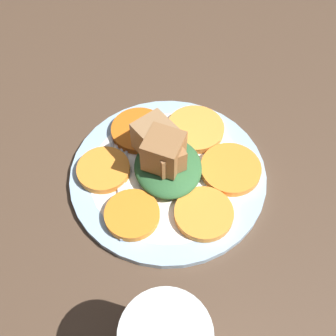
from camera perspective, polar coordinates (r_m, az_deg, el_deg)
The scene contains 10 objects.
table_slab at distance 60.35cm, azimuth 0.00°, elevation -1.67°, with size 120.00×120.00×2.00cm, color #4C3828.
plate at distance 59.08cm, azimuth 0.00°, elevation -0.87°, with size 27.38×27.38×1.05cm.
carrot_slice_0 at distance 58.87cm, azimuth -8.73°, elevation -0.22°, with size 7.37×7.37×1.05cm, color orange.
carrot_slice_1 at distance 54.73cm, azimuth -4.88°, elevation -6.30°, with size 7.20×7.20×1.05cm, color orange.
carrot_slice_2 at distance 54.80cm, azimuth 4.87°, elevation -6.17°, with size 7.72×7.72×1.05cm, color orange.
carrot_slice_3 at distance 58.90cm, azimuth 8.48°, elevation -0.12°, with size 8.42×8.42×1.05cm, color orange.
carrot_slice_4 at distance 62.74cm, azimuth 3.71°, elevation 5.30°, with size 8.54×8.54×1.05cm, color #F99539.
carrot_slice_5 at distance 62.61cm, azimuth -3.99°, elevation 5.14°, with size 8.15×8.15×1.05cm, color orange.
center_pile at distance 56.27cm, azimuth -0.50°, elevation 1.49°, with size 10.74×9.28×7.33cm.
fork at distance 58.13cm, azimuth -6.38°, elevation -1.41°, with size 17.63×2.48×0.40cm.
Camera 1 is at (32.46, -4.56, 51.67)cm, focal length 45.00 mm.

